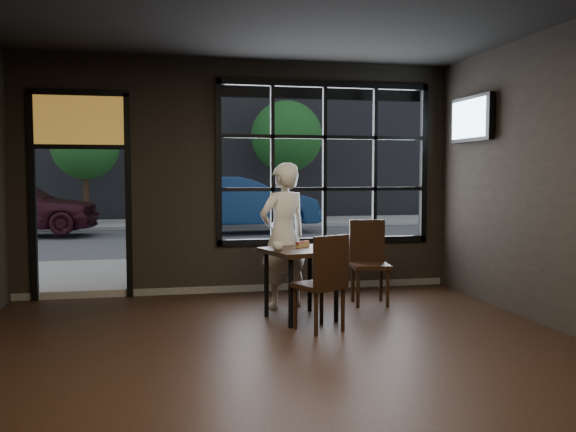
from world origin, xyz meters
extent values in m
cube|color=black|center=(0.00, 0.00, -0.01)|extent=(6.00, 7.00, 0.02)
cube|color=black|center=(1.20, 3.50, 1.80)|extent=(3.06, 0.12, 2.28)
cube|color=orange|center=(-2.10, 3.50, 2.35)|extent=(1.20, 0.06, 0.70)
cube|color=#545456|center=(0.00, 24.00, -0.02)|extent=(60.00, 41.00, 0.04)
cube|color=#5B5956|center=(0.00, 23.00, 7.50)|extent=(28.00, 12.00, 15.00)
cube|color=black|center=(0.46, 1.80, 0.40)|extent=(0.93, 0.93, 0.81)
cube|color=black|center=(0.54, 1.29, 0.51)|extent=(0.58, 0.58, 1.02)
cube|color=black|center=(1.50, 2.39, 0.53)|extent=(0.52, 0.52, 1.06)
imported|color=silver|center=(0.39, 2.42, 0.89)|extent=(0.76, 0.64, 1.79)
imported|color=silver|center=(0.19, 1.71, 0.85)|extent=(0.16, 0.16, 0.10)
cube|color=black|center=(2.93, 2.53, 2.37)|extent=(0.11, 1.01, 0.59)
imported|color=#10294F|center=(0.98, 11.80, 0.84)|extent=(4.63, 2.12, 1.47)
imported|color=#331018|center=(-4.84, 12.12, 0.83)|extent=(4.41, 2.10, 1.46)
cylinder|color=#332114|center=(-3.35, 14.95, 0.95)|extent=(0.17, 0.17, 1.90)
sphere|color=#1E581F|center=(-3.35, 14.95, 2.51)|extent=(2.08, 2.08, 2.08)
cylinder|color=#332114|center=(3.07, 15.23, 1.10)|extent=(0.20, 0.20, 2.19)
sphere|color=#25682D|center=(3.07, 15.23, 2.89)|extent=(2.39, 2.39, 2.39)
camera|label=1|loc=(-1.07, -4.86, 1.65)|focal=38.00mm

